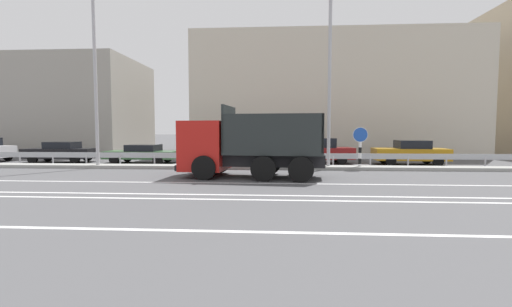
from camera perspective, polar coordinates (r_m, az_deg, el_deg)
ground_plane at (r=16.21m, az=-0.01°, el=-3.55°), size 320.00×320.00×0.00m
lane_strip_0 at (r=13.60m, az=-1.00°, el=-4.97°), size 63.53×0.16×0.01m
lane_strip_1 at (r=11.15m, az=-2.06°, el=-6.93°), size 63.53×0.16×0.01m
lane_strip_2 at (r=10.43m, az=-2.47°, el=-7.69°), size 63.53×0.16×0.01m
lane_strip_3 at (r=7.30m, az=-5.30°, el=-12.78°), size 63.53×0.16×0.01m
median_island at (r=18.62m, az=0.48°, el=-2.30°), size 34.94×1.10×0.18m
median_guardrail at (r=19.87m, az=0.70°, el=-0.52°), size 63.53×0.09×0.78m
dump_truck at (r=15.41m, az=-3.55°, el=0.76°), size 6.51×3.15×3.18m
median_road_sign at (r=19.01m, az=16.96°, el=1.08°), size 0.80×0.16×2.27m
street_lamp_1 at (r=20.95m, az=-25.47°, el=12.14°), size 0.71×2.31×9.48m
street_lamp_2 at (r=18.94m, az=12.19°, el=13.08°), size 0.71×1.87×9.41m
parked_car_2 at (r=25.79m, az=-29.73°, el=0.26°), size 4.43×2.00×1.35m
parked_car_3 at (r=23.01m, az=-18.43°, el=0.03°), size 4.50×2.06×1.20m
parked_car_4 at (r=21.75m, az=-5.16°, el=0.24°), size 4.41×2.23×1.44m
parked_car_5 at (r=21.90m, az=10.17°, el=0.40°), size 4.60×2.06×1.61m
parked_car_6 at (r=22.82m, az=24.29°, el=0.17°), size 4.34×2.12×1.49m
background_building_0 at (r=35.36m, az=-27.20°, el=6.81°), size 10.44×9.20×8.34m
background_building_1 at (r=33.39m, az=11.44°, el=8.52°), size 22.33×14.72×9.69m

